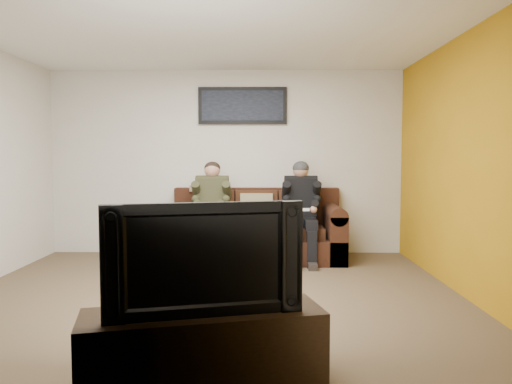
{
  "coord_description": "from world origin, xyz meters",
  "views": [
    {
      "loc": [
        0.49,
        -4.88,
        1.38
      ],
      "look_at": [
        0.43,
        1.2,
        0.95
      ],
      "focal_mm": 35.0,
      "sensor_mm": 36.0,
      "label": 1
    }
  ],
  "objects_px": {
    "person_left": "(211,205)",
    "person_right": "(302,205)",
    "sofa": "(256,232)",
    "framed_poster": "(243,106)",
    "tv_stand": "(203,348)",
    "television": "(203,256)",
    "cat": "(263,220)"
  },
  "relations": [
    {
      "from": "person_right",
      "to": "tv_stand",
      "type": "bearing_deg",
      "value": -103.79
    },
    {
      "from": "person_right",
      "to": "framed_poster",
      "type": "distance_m",
      "value": 1.67
    },
    {
      "from": "cat",
      "to": "person_right",
      "type": "bearing_deg",
      "value": 8.29
    },
    {
      "from": "sofa",
      "to": "framed_poster",
      "type": "bearing_deg",
      "value": 117.53
    },
    {
      "from": "television",
      "to": "sofa",
      "type": "bearing_deg",
      "value": 71.75
    },
    {
      "from": "person_right",
      "to": "framed_poster",
      "type": "relative_size",
      "value": 1.06
    },
    {
      "from": "person_left",
      "to": "television",
      "type": "relative_size",
      "value": 1.14
    },
    {
      "from": "sofa",
      "to": "framed_poster",
      "type": "distance_m",
      "value": 1.8
    },
    {
      "from": "cat",
      "to": "television",
      "type": "xyz_separation_m",
      "value": [
        -0.38,
        -3.52,
        0.22
      ]
    },
    {
      "from": "person_left",
      "to": "tv_stand",
      "type": "distance_m",
      "value": 3.64
    },
    {
      "from": "person_left",
      "to": "person_right",
      "type": "distance_m",
      "value": 1.19
    },
    {
      "from": "person_right",
      "to": "framed_poster",
      "type": "xyz_separation_m",
      "value": [
        -0.79,
        0.58,
        1.35
      ]
    },
    {
      "from": "sofa",
      "to": "television",
      "type": "distance_m",
      "value": 3.82
    },
    {
      "from": "person_left",
      "to": "framed_poster",
      "type": "bearing_deg",
      "value": 55.69
    },
    {
      "from": "sofa",
      "to": "television",
      "type": "height_order",
      "value": "television"
    },
    {
      "from": "tv_stand",
      "to": "person_right",
      "type": "bearing_deg",
      "value": 62.3
    },
    {
      "from": "sofa",
      "to": "person_right",
      "type": "distance_m",
      "value": 0.74
    },
    {
      "from": "person_left",
      "to": "cat",
      "type": "distance_m",
      "value": 0.71
    },
    {
      "from": "tv_stand",
      "to": "television",
      "type": "relative_size",
      "value": 1.25
    },
    {
      "from": "cat",
      "to": "tv_stand",
      "type": "height_order",
      "value": "cat"
    },
    {
      "from": "sofa",
      "to": "person_left",
      "type": "relative_size",
      "value": 1.75
    },
    {
      "from": "cat",
      "to": "television",
      "type": "relative_size",
      "value": 0.57
    },
    {
      "from": "person_left",
      "to": "tv_stand",
      "type": "relative_size",
      "value": 0.91
    },
    {
      "from": "person_right",
      "to": "framed_poster",
      "type": "height_order",
      "value": "framed_poster"
    },
    {
      "from": "tv_stand",
      "to": "sofa",
      "type": "bearing_deg",
      "value": 71.75
    },
    {
      "from": "sofa",
      "to": "television",
      "type": "bearing_deg",
      "value": -94.34
    },
    {
      "from": "sofa",
      "to": "tv_stand",
      "type": "bearing_deg",
      "value": -94.34
    },
    {
      "from": "person_right",
      "to": "cat",
      "type": "relative_size",
      "value": 2.01
    },
    {
      "from": "sofa",
      "to": "tv_stand",
      "type": "distance_m",
      "value": 3.8
    },
    {
      "from": "sofa",
      "to": "person_right",
      "type": "bearing_deg",
      "value": -17.99
    },
    {
      "from": "television",
      "to": "person_left",
      "type": "bearing_deg",
      "value": 80.97
    },
    {
      "from": "framed_poster",
      "to": "tv_stand",
      "type": "distance_m",
      "value": 4.57
    }
  ]
}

